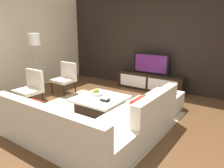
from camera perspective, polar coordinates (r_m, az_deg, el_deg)
name	(u,v)px	position (r m, az deg, el deg)	size (l,w,h in m)	color
ground_plane	(101,116)	(4.83, -2.77, -8.31)	(14.00, 14.00, 0.00)	brown
feature_wall_back	(156,42)	(6.77, 11.41, 10.59)	(6.40, 0.12, 2.80)	black
side_wall_left	(17,43)	(6.99, -23.42, 9.78)	(0.12, 5.20, 2.80)	beige
area_rug	(98,115)	(4.88, -3.71, -7.98)	(3.13, 2.44, 0.01)	tan
media_console	(150,82)	(6.70, 9.83, 0.60)	(2.06, 0.44, 0.50)	black
television	(151,63)	(6.58, 10.05, 5.27)	(1.10, 0.06, 0.61)	black
sectional_couch	(95,125)	(3.81, -4.56, -10.63)	(2.39, 2.40, 0.80)	beige
coffee_table	(100,105)	(4.88, -3.02, -5.48)	(1.02, 1.02, 0.38)	black
accent_chair_near	(31,86)	(5.64, -20.28, -0.45)	(0.58, 0.51, 0.87)	black
floor_lamp	(34,43)	(6.43, -19.54, 9.99)	(0.32, 0.32, 1.69)	#A5A5AA
ottoman	(165,101)	(5.27, 13.51, -4.32)	(0.70, 0.70, 0.40)	beige
fruit_bowl	(97,93)	(4.99, -4.02, -2.25)	(0.28, 0.28, 0.14)	silver
accent_chair_far	(66,76)	(6.42, -11.96, 2.05)	(0.57, 0.52, 0.87)	black
book_stack	(105,99)	(4.59, -1.79, -3.99)	(0.21, 0.13, 0.07)	#1E232D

